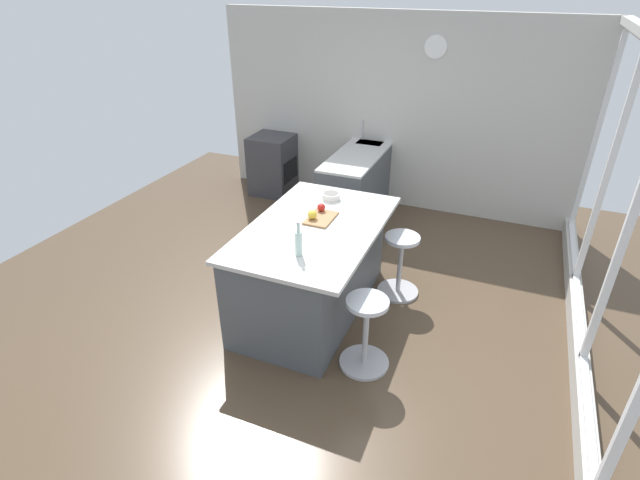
{
  "coord_description": "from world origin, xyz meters",
  "views": [
    {
      "loc": [
        3.7,
        1.64,
        3.05
      ],
      "look_at": [
        -0.01,
        0.1,
        0.81
      ],
      "focal_mm": 27.16,
      "sensor_mm": 36.0,
      "label": 1
    }
  ],
  "objects_px": {
    "oven_range": "(273,165)",
    "stool_by_window": "(400,267)",
    "apple_red": "(321,207)",
    "cutting_board": "(321,218)",
    "stool_middle": "(366,335)",
    "apple_yellow": "(312,215)",
    "fruit_bowl": "(331,196)",
    "water_bottle": "(299,242)",
    "kitchen_island": "(311,267)"
  },
  "relations": [
    {
      "from": "oven_range",
      "to": "stool_by_window",
      "type": "bearing_deg",
      "value": 52.2
    },
    {
      "from": "oven_range",
      "to": "apple_red",
      "type": "relative_size",
      "value": 11.21
    },
    {
      "from": "apple_red",
      "to": "cutting_board",
      "type": "bearing_deg",
      "value": 22.02
    },
    {
      "from": "stool_by_window",
      "to": "cutting_board",
      "type": "bearing_deg",
      "value": -58.48
    },
    {
      "from": "stool_middle",
      "to": "apple_yellow",
      "type": "distance_m",
      "value": 1.25
    },
    {
      "from": "oven_range",
      "to": "apple_red",
      "type": "bearing_deg",
      "value": 37.5
    },
    {
      "from": "oven_range",
      "to": "cutting_board",
      "type": "xyz_separation_m",
      "value": [
        2.38,
        1.78,
        0.52
      ]
    },
    {
      "from": "stool_middle",
      "to": "fruit_bowl",
      "type": "distance_m",
      "value": 1.59
    },
    {
      "from": "stool_by_window",
      "to": "water_bottle",
      "type": "bearing_deg",
      "value": -29.11
    },
    {
      "from": "stool_by_window",
      "to": "apple_yellow",
      "type": "distance_m",
      "value": 1.16
    },
    {
      "from": "apple_yellow",
      "to": "oven_range",
      "type": "bearing_deg",
      "value": -144.9
    },
    {
      "from": "apple_red",
      "to": "water_bottle",
      "type": "relative_size",
      "value": 0.26
    },
    {
      "from": "water_bottle",
      "to": "cutting_board",
      "type": "bearing_deg",
      "value": -172.92
    },
    {
      "from": "kitchen_island",
      "to": "water_bottle",
      "type": "bearing_deg",
      "value": 13.45
    },
    {
      "from": "kitchen_island",
      "to": "apple_red",
      "type": "distance_m",
      "value": 0.6
    },
    {
      "from": "oven_range",
      "to": "water_bottle",
      "type": "relative_size",
      "value": 2.86
    },
    {
      "from": "kitchen_island",
      "to": "stool_middle",
      "type": "xyz_separation_m",
      "value": [
        0.59,
        0.76,
        -0.16
      ]
    },
    {
      "from": "stool_by_window",
      "to": "cutting_board",
      "type": "relative_size",
      "value": 1.92
    },
    {
      "from": "oven_range",
      "to": "cutting_board",
      "type": "relative_size",
      "value": 2.48
    },
    {
      "from": "apple_yellow",
      "to": "fruit_bowl",
      "type": "xyz_separation_m",
      "value": [
        -0.53,
        -0.02,
        -0.03
      ]
    },
    {
      "from": "apple_yellow",
      "to": "fruit_bowl",
      "type": "bearing_deg",
      "value": -178.34
    },
    {
      "from": "apple_red",
      "to": "oven_range",
      "type": "bearing_deg",
      "value": -142.5
    },
    {
      "from": "kitchen_island",
      "to": "water_bottle",
      "type": "relative_size",
      "value": 6.0
    },
    {
      "from": "fruit_bowl",
      "to": "apple_red",
      "type": "bearing_deg",
      "value": 4.35
    },
    {
      "from": "apple_red",
      "to": "apple_yellow",
      "type": "relative_size",
      "value": 0.89
    },
    {
      "from": "cutting_board",
      "to": "apple_red",
      "type": "bearing_deg",
      "value": -157.98
    },
    {
      "from": "kitchen_island",
      "to": "oven_range",
      "type": "bearing_deg",
      "value": -145.55
    },
    {
      "from": "stool_middle",
      "to": "water_bottle",
      "type": "bearing_deg",
      "value": -93.9
    },
    {
      "from": "water_bottle",
      "to": "apple_yellow",
      "type": "bearing_deg",
      "value": -166.76
    },
    {
      "from": "apple_red",
      "to": "fruit_bowl",
      "type": "height_order",
      "value": "apple_red"
    },
    {
      "from": "stool_by_window",
      "to": "apple_red",
      "type": "relative_size",
      "value": 8.65
    },
    {
      "from": "apple_red",
      "to": "apple_yellow",
      "type": "distance_m",
      "value": 0.19
    },
    {
      "from": "kitchen_island",
      "to": "water_bottle",
      "type": "xyz_separation_m",
      "value": [
        0.55,
        0.13,
        0.59
      ]
    },
    {
      "from": "cutting_board",
      "to": "water_bottle",
      "type": "distance_m",
      "value": 0.71
    },
    {
      "from": "stool_by_window",
      "to": "stool_middle",
      "type": "bearing_deg",
      "value": 0.0
    },
    {
      "from": "oven_range",
      "to": "stool_middle",
      "type": "bearing_deg",
      "value": 38.7
    },
    {
      "from": "stool_middle",
      "to": "kitchen_island",
      "type": "bearing_deg",
      "value": -127.69
    },
    {
      "from": "stool_middle",
      "to": "apple_yellow",
      "type": "height_order",
      "value": "apple_yellow"
    },
    {
      "from": "oven_range",
      "to": "apple_red",
      "type": "height_order",
      "value": "apple_red"
    },
    {
      "from": "oven_range",
      "to": "water_bottle",
      "type": "height_order",
      "value": "water_bottle"
    },
    {
      "from": "cutting_board",
      "to": "fruit_bowl",
      "type": "relative_size",
      "value": 1.91
    },
    {
      "from": "apple_yellow",
      "to": "water_bottle",
      "type": "relative_size",
      "value": 0.29
    },
    {
      "from": "water_bottle",
      "to": "kitchen_island",
      "type": "bearing_deg",
      "value": -166.55
    },
    {
      "from": "stool_by_window",
      "to": "stool_middle",
      "type": "height_order",
      "value": "same"
    },
    {
      "from": "apple_red",
      "to": "stool_by_window",
      "type": "bearing_deg",
      "value": 111.99
    },
    {
      "from": "oven_range",
      "to": "stool_by_window",
      "type": "relative_size",
      "value": 1.3
    },
    {
      "from": "oven_range",
      "to": "fruit_bowl",
      "type": "height_order",
      "value": "fruit_bowl"
    },
    {
      "from": "cutting_board",
      "to": "apple_yellow",
      "type": "bearing_deg",
      "value": -45.59
    },
    {
      "from": "stool_middle",
      "to": "apple_yellow",
      "type": "xyz_separation_m",
      "value": [
        -0.68,
        -0.78,
        0.69
      ]
    },
    {
      "from": "oven_range",
      "to": "cutting_board",
      "type": "distance_m",
      "value": 3.01
    }
  ]
}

